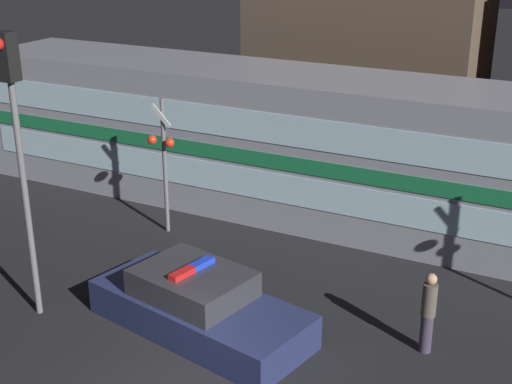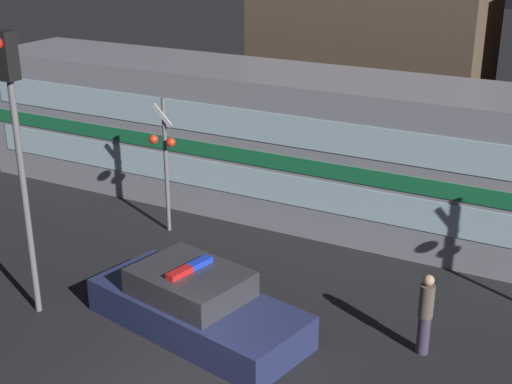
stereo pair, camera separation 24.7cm
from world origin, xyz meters
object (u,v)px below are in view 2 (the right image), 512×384
object	(u,v)px
pedestrian	(425,314)
traffic_light_corner	(15,126)
train	(298,145)
police_car	(196,306)

from	to	relation	value
pedestrian	traffic_light_corner	world-z (taller)	traffic_light_corner
train	pedestrian	distance (m)	7.30
police_car	train	bearing A→B (deg)	108.74
train	traffic_light_corner	bearing A→B (deg)	-108.12
police_car	traffic_light_corner	world-z (taller)	traffic_light_corner
police_car	pedestrian	xyz separation A→B (m)	(4.20, 1.28, 0.34)
train	pedestrian	world-z (taller)	train
police_car	pedestrian	size ratio (longest dim) A/B	2.93
train	traffic_light_corner	world-z (taller)	traffic_light_corner
train	traffic_light_corner	distance (m)	8.12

